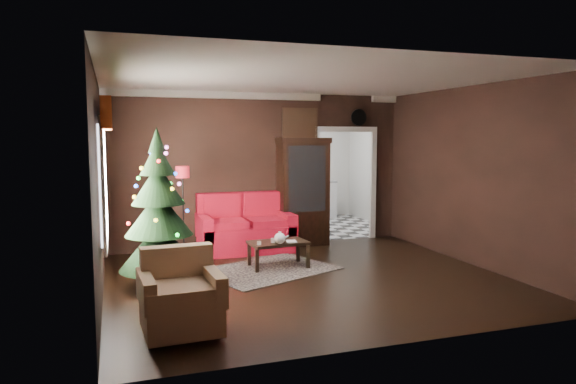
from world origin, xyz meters
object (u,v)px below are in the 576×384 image
object	(u,v)px
kitchen_table	(308,213)
christmas_tree	(159,210)
coffee_table	(278,254)
wall_clock	(358,117)
loveseat	(246,223)
curio_cabinet	(303,194)
teapot	(280,238)
armchair	(181,291)
floor_lamp	(183,210)

from	to	relation	value
kitchen_table	christmas_tree	bearing A→B (deg)	-134.58
coffee_table	wall_clock	xyz separation A→B (m)	(2.15, 1.68, 2.17)
loveseat	christmas_tree	bearing A→B (deg)	-131.66
curio_cabinet	wall_clock	distance (m)	1.88
christmas_tree	kitchen_table	bearing A→B (deg)	45.42
wall_clock	kitchen_table	distance (m)	2.43
curio_cabinet	teapot	bearing A→B (deg)	-120.26
armchair	curio_cabinet	bearing A→B (deg)	51.64
coffee_table	teapot	xyz separation A→B (m)	(-0.03, -0.19, 0.29)
floor_lamp	kitchen_table	xyz separation A→B (m)	(2.92, 1.99, -0.45)
armchair	wall_clock	size ratio (longest dim) A/B	2.53
floor_lamp	armchair	distance (m)	3.35
floor_lamp	christmas_tree	world-z (taller)	christmas_tree
armchair	teapot	size ratio (longest dim) A/B	4.20
curio_cabinet	armchair	xyz separation A→B (m)	(-2.72, -3.85, -0.49)
christmas_tree	coffee_table	world-z (taller)	christmas_tree
teapot	kitchen_table	xyz separation A→B (m)	(1.64, 3.12, -0.12)
christmas_tree	kitchen_table	size ratio (longest dim) A/B	2.70
curio_cabinet	teapot	world-z (taller)	curio_cabinet
floor_lamp	christmas_tree	bearing A→B (deg)	-108.75
floor_lamp	christmas_tree	size ratio (longest dim) A/B	0.70
kitchen_table	wall_clock	bearing A→B (deg)	-66.25
floor_lamp	coffee_table	xyz separation A→B (m)	(1.32, -0.94, -0.62)
wall_clock	kitchen_table	world-z (taller)	wall_clock
coffee_table	kitchen_table	distance (m)	3.34
loveseat	armchair	xyz separation A→B (m)	(-1.57, -3.63, -0.04)
coffee_table	kitchen_table	xyz separation A→B (m)	(1.60, 2.93, 0.17)
coffee_table	teapot	size ratio (longest dim) A/B	4.54
christmas_tree	coffee_table	xyz separation A→B (m)	(1.82, 0.55, -0.84)
loveseat	wall_clock	size ratio (longest dim) A/B	5.31
armchair	kitchen_table	bearing A→B (deg)	54.33
armchair	coffee_table	distance (m)	2.96
armchair	coffee_table	world-z (taller)	armchair
floor_lamp	wall_clock	world-z (taller)	wall_clock
coffee_table	armchair	bearing A→B (deg)	-126.95
floor_lamp	armchair	bearing A→B (deg)	-97.83
coffee_table	kitchen_table	size ratio (longest dim) A/B	1.17
christmas_tree	wall_clock	world-z (taller)	wall_clock
teapot	kitchen_table	bearing A→B (deg)	62.33
floor_lamp	armchair	size ratio (longest dim) A/B	1.75
loveseat	kitchen_table	xyz separation A→B (m)	(1.80, 1.65, -0.12)
loveseat	floor_lamp	size ratio (longest dim) A/B	1.20
loveseat	coffee_table	distance (m)	1.33
teapot	curio_cabinet	bearing A→B (deg)	59.74
loveseat	christmas_tree	world-z (taller)	christmas_tree
christmas_tree	wall_clock	distance (m)	4.75
loveseat	coffee_table	world-z (taller)	loveseat
curio_cabinet	kitchen_table	distance (m)	1.67
christmas_tree	coffee_table	distance (m)	2.08
floor_lamp	coffee_table	size ratio (longest dim) A/B	1.61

